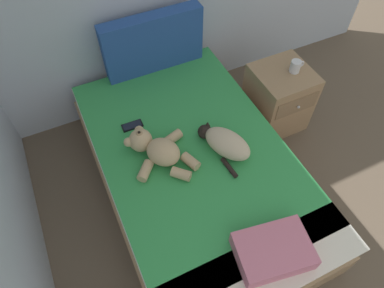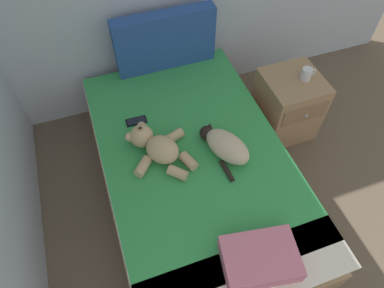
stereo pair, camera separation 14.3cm
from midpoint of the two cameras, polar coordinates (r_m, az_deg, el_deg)
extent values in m
plane|color=brown|center=(2.63, 21.43, -18.17)|extent=(10.18, 10.18, 0.00)
cube|color=#9E7A56|center=(2.59, -1.21, -5.71)|extent=(1.25, 2.04, 0.28)
cube|color=white|center=(2.41, -1.30, -2.96)|extent=(1.21, 1.98, 0.17)
cube|color=green|center=(2.36, -1.96, -0.58)|extent=(1.20, 1.84, 0.02)
cube|color=silver|center=(2.01, 9.54, -19.96)|extent=(1.20, 0.33, 0.02)
cube|color=#264C99|center=(2.80, -7.96, 16.21)|extent=(0.80, 0.12, 0.47)
ellipsoid|color=#C6B293|center=(2.28, 4.11, -0.01)|extent=(0.32, 0.39, 0.15)
sphere|color=black|center=(2.37, 0.42, 1.97)|extent=(0.10, 0.10, 0.10)
cone|color=black|center=(2.31, -0.01, 2.46)|extent=(0.04, 0.04, 0.04)
cone|color=black|center=(2.34, 0.86, 3.26)|extent=(0.04, 0.04, 0.04)
cylinder|color=black|center=(2.24, 4.38, -4.00)|extent=(0.05, 0.16, 0.03)
ellipsoid|color=black|center=(2.37, 2.80, 0.93)|extent=(0.09, 0.11, 0.04)
ellipsoid|color=tan|center=(2.24, -6.60, -1.41)|extent=(0.28, 0.30, 0.16)
sphere|color=tan|center=(2.32, -10.26, 0.53)|extent=(0.16, 0.16, 0.16)
sphere|color=#9E7F58|center=(2.28, -10.45, 1.36)|extent=(0.06, 0.06, 0.06)
sphere|color=black|center=(2.26, -10.55, 1.78)|extent=(0.02, 0.02, 0.02)
sphere|color=tan|center=(2.32, -12.24, 0.23)|extent=(0.06, 0.06, 0.06)
sphere|color=tan|center=(2.37, -10.46, 2.17)|extent=(0.06, 0.06, 0.06)
cylinder|color=tan|center=(2.23, -9.56, -4.47)|extent=(0.14, 0.15, 0.07)
cylinder|color=tan|center=(2.19, -3.70, -5.05)|extent=(0.14, 0.14, 0.07)
cylinder|color=tan|center=(2.36, -4.98, 0.93)|extent=(0.15, 0.11, 0.07)
cylinder|color=tan|center=(2.24, -2.08, -2.97)|extent=(0.11, 0.14, 0.07)
cube|color=black|center=(2.51, -11.47, 2.93)|extent=(0.15, 0.08, 0.01)
cube|color=black|center=(2.51, -11.49, 3.01)|extent=(0.13, 0.06, 0.00)
cube|color=#D1728C|center=(1.98, 11.17, -17.06)|extent=(0.44, 0.34, 0.11)
cube|color=#9E7A56|center=(2.98, 12.68, 7.34)|extent=(0.44, 0.44, 0.56)
cube|color=#866849|center=(2.78, 15.61, 6.07)|extent=(0.38, 0.01, 0.16)
sphere|color=#B2B2B7|center=(2.77, 15.80, 5.85)|extent=(0.02, 0.02, 0.02)
cylinder|color=silver|center=(2.79, 15.31, 12.24)|extent=(0.08, 0.08, 0.09)
torus|color=silver|center=(2.82, 16.20, 12.55)|extent=(0.06, 0.01, 0.06)
camera|label=1|loc=(0.07, -91.80, -2.38)|focal=32.21mm
camera|label=2|loc=(0.07, 88.20, 2.38)|focal=32.21mm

